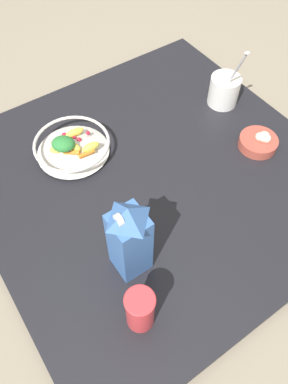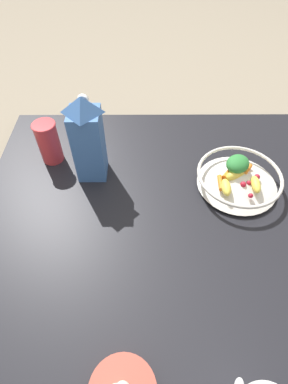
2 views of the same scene
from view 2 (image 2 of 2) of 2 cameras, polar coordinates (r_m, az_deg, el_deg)
The scene contains 5 objects.
ground_plane at distance 0.82m, azimuth 4.43°, elevation -9.29°, with size 6.00×6.00×0.00m, color gray.
countertop at distance 0.81m, azimuth 4.50°, elevation -8.72°, with size 1.05×1.05×0.03m.
fruit_bowl at distance 0.91m, azimuth 17.51°, elevation 2.57°, with size 0.24×0.24×0.09m.
milk_carton at distance 0.85m, azimuth -10.65°, elevation 9.94°, with size 0.08×0.08×0.27m.
drinking_cup at distance 0.97m, azimuth -17.74°, elevation 9.16°, with size 0.07×0.07×0.14m.
Camera 2 is at (0.06, 0.42, 0.70)m, focal length 28.00 mm.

